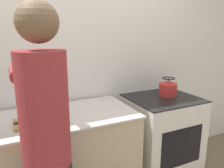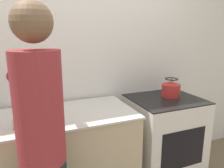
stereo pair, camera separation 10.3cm
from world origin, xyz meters
The scene contains 7 objects.
wall_back centered at (0.00, 0.73, 1.30)m, with size 8.00×0.05×2.60m.
counter centered at (-0.40, 0.33, 0.45)m, with size 1.45×0.69×0.90m.
oven centered at (0.76, 0.32, 0.46)m, with size 0.71×0.64×0.92m.
person centered at (-0.53, -0.19, 0.99)m, with size 0.32×0.57×1.76m.
cutting_board centered at (-0.54, 0.25, 0.91)m, with size 0.31×0.22×0.02m.
knife centered at (-0.58, 0.24, 0.92)m, with size 0.24×0.08×0.01m.
kettle centered at (0.85, 0.36, 1.00)m, with size 0.20×0.20×0.20m.
Camera 2 is at (-0.59, -1.48, 1.60)m, focal length 35.00 mm.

